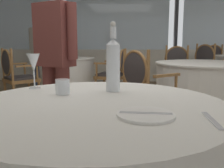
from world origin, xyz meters
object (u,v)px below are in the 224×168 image
object	(u,v)px
water_bottle	(113,63)
diner_person_0	(40,48)
dining_chair_0_1	(178,69)
dining_chair_0_2	(143,85)
side_plate	(146,115)
dining_chair_3_0	(216,60)
dining_chair_1_0	(66,64)
dining_chair_3_1	(208,65)
diner_person_1	(55,53)
water_tumbler	(63,87)
wine_glass	(33,63)
dining_chair_1_1	(15,73)
dining_chair_1_2	(115,71)

from	to	relation	value
water_bottle	diner_person_0	world-z (taller)	diner_person_0
dining_chair_0_1	dining_chair_0_2	xyz separation A→B (m)	(-0.75, -1.76, -0.01)
dining_chair_0_1	dining_chair_0_2	size ratio (longest dim) A/B	1.03
side_plate	diner_person_0	xyz separation A→B (m)	(-2.05, 4.67, 0.15)
dining_chair_3_0	side_plate	bearing A→B (deg)	-27.35
dining_chair_1_0	dining_chair_3_1	xyz separation A→B (m)	(2.92, -0.38, 0.02)
side_plate	diner_person_1	bearing A→B (deg)	116.83
side_plate	dining_chair_0_2	bearing A→B (deg)	86.33
diner_person_1	side_plate	bearing A→B (deg)	-125.77
diner_person_1	dining_chair_3_0	bearing A→B (deg)	-8.77
dining_chair_3_1	diner_person_0	distance (m)	3.65
water_bottle	dining_chair_1_0	world-z (taller)	water_bottle
side_plate	dining_chair_3_1	bearing A→B (deg)	69.34
dining_chair_0_2	dining_chair_3_0	bearing A→B (deg)	23.57
dining_chair_0_2	water_tumbler	bearing A→B (deg)	-145.09
dining_chair_3_0	diner_person_1	xyz separation A→B (m)	(-2.95, -4.04, 0.33)
dining_chair_1_0	diner_person_1	bearing A→B (deg)	-2.54
side_plate	wine_glass	bearing A→B (deg)	139.49
dining_chair_0_2	side_plate	bearing A→B (deg)	-130.52
dining_chair_1_1	dining_chair_1_2	bearing A→B (deg)	-29.92
dining_chair_0_1	diner_person_0	bearing A→B (deg)	-116.55
dining_chair_3_0	dining_chair_1_0	bearing A→B (deg)	-78.79
side_plate	diner_person_1	world-z (taller)	diner_person_1
water_tumbler	dining_chair_3_1	xyz separation A→B (m)	(1.91, 3.71, -0.20)
water_tumbler	dining_chair_3_1	distance (m)	4.18
water_bottle	dining_chair_0_1	xyz separation A→B (m)	(1.01, 3.19, -0.34)
water_tumbler	dining_chair_0_2	size ratio (longest dim) A/B	0.08
side_plate	dining_chair_0_2	world-z (taller)	dining_chair_0_2
dining_chair_1_1	diner_person_1	world-z (taller)	diner_person_1
dining_chair_1_0	dining_chair_3_0	xyz separation A→B (m)	(3.59, 1.09, 0.01)
dining_chair_1_0	diner_person_0	distance (m)	0.77
dining_chair_0_2	dining_chair_3_1	xyz separation A→B (m)	(1.41, 2.19, 0.04)
dining_chair_1_0	dining_chair_3_1	world-z (taller)	dining_chair_3_1
water_tumbler	dining_chair_1_0	size ratio (longest dim) A/B	0.08
water_tumbler	dining_chair_3_0	bearing A→B (deg)	63.54
dining_chair_3_0	water_bottle	bearing A→B (deg)	-30.33
dining_chair_3_0	diner_person_1	size ratio (longest dim) A/B	0.62
dining_chair_0_1	water_bottle	bearing A→B (deg)	-24.37
water_bottle	dining_chair_3_1	size ratio (longest dim) A/B	0.36
water_bottle	water_tumbler	size ratio (longest dim) A/B	4.83
dining_chair_1_2	dining_chair_1_1	bearing A→B (deg)	30.08
dining_chair_1_1	dining_chair_3_0	bearing A→B (deg)	-11.22
wine_glass	diner_person_0	world-z (taller)	diner_person_0
dining_chair_1_0	dining_chair_3_0	size ratio (longest dim) A/B	0.98
dining_chair_0_1	diner_person_1	bearing A→B (deg)	-44.08
side_plate	dining_chair_3_1	distance (m)	4.34
side_plate	water_tumbler	distance (m)	0.52
dining_chair_1_2	dining_chair_3_0	xyz separation A→B (m)	(2.46, 2.24, 0.04)
diner_person_1	wine_glass	bearing A→B (deg)	-142.64
side_plate	water_bottle	world-z (taller)	water_bottle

